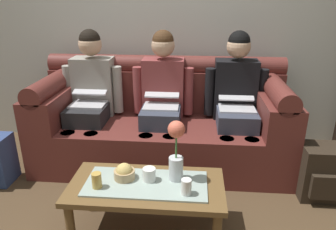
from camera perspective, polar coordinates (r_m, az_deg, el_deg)
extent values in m
cube|color=silver|center=(3.29, -0.13, 19.85)|extent=(6.00, 0.12, 2.90)
cube|color=maroon|center=(3.00, -1.12, -4.85)|extent=(2.26, 0.88, 0.42)
cube|color=maroon|center=(3.16, -0.55, 4.50)|extent=(2.26, 0.22, 0.40)
cylinder|color=maroon|center=(3.09, -0.56, 9.01)|extent=(2.26, 0.18, 0.18)
cube|color=maroon|center=(3.12, -19.59, 1.90)|extent=(0.28, 0.88, 0.28)
cylinder|color=maroon|center=(3.07, -20.01, 5.16)|extent=(0.18, 0.88, 0.18)
cube|color=maroon|center=(2.93, 18.48, 0.84)|extent=(0.28, 0.88, 0.28)
cylinder|color=maroon|center=(2.88, 18.90, 4.29)|extent=(0.18, 0.88, 0.18)
cube|color=#232326|center=(2.97, -14.14, 0.22)|extent=(0.34, 0.40, 0.15)
cylinder|color=#232326|center=(2.90, -17.14, -6.83)|extent=(0.12, 0.12, 0.42)
cylinder|color=#232326|center=(2.83, -13.35, -7.12)|extent=(0.12, 0.12, 0.42)
cube|color=gray|center=(3.13, -13.09, 5.13)|extent=(0.38, 0.22, 0.54)
cylinder|color=gray|center=(3.18, -17.33, 4.58)|extent=(0.09, 0.09, 0.44)
cylinder|color=gray|center=(3.03, -9.04, 4.52)|extent=(0.09, 0.09, 0.44)
sphere|color=tan|center=(3.03, -13.83, 12.22)|extent=(0.21, 0.21, 0.21)
sphere|color=black|center=(3.02, -13.89, 12.97)|extent=(0.19, 0.19, 0.19)
cube|color=silver|center=(2.96, -14.17, 1.86)|extent=(0.31, 0.22, 0.02)
cube|color=silver|center=(3.05, -13.54, 4.65)|extent=(0.31, 0.21, 0.07)
cube|color=black|center=(3.04, -13.59, 4.55)|extent=(0.27, 0.18, 0.06)
cube|color=#383D4C|center=(2.83, -1.28, -0.18)|extent=(0.34, 0.40, 0.15)
cylinder|color=#383D4C|center=(2.73, -3.93, -7.69)|extent=(0.12, 0.12, 0.42)
cylinder|color=#383D4C|center=(2.71, 0.30, -7.88)|extent=(0.12, 0.12, 0.42)
cube|color=brown|center=(2.99, -0.82, 4.97)|extent=(0.38, 0.22, 0.54)
cylinder|color=brown|center=(2.99, -5.40, 4.47)|extent=(0.09, 0.09, 0.44)
cylinder|color=brown|center=(2.95, 3.67, 4.26)|extent=(0.09, 0.09, 0.44)
sphere|color=tan|center=(2.89, -0.91, 12.41)|extent=(0.21, 0.21, 0.21)
sphere|color=#472D19|center=(2.88, -0.91, 13.19)|extent=(0.19, 0.19, 0.19)
cube|color=silver|center=(2.82, -1.25, 1.54)|extent=(0.31, 0.22, 0.02)
cube|color=silver|center=(2.92, -0.97, 4.46)|extent=(0.31, 0.20, 0.09)
cube|color=black|center=(2.92, -0.98, 4.34)|extent=(0.27, 0.18, 0.07)
cube|color=#383D4C|center=(2.84, 12.19, -0.59)|extent=(0.34, 0.40, 0.15)
cylinder|color=#383D4C|center=(2.71, 10.24, -8.16)|extent=(0.12, 0.12, 0.42)
cylinder|color=#383D4C|center=(2.74, 14.44, -8.21)|extent=(0.12, 0.12, 0.42)
cube|color=black|center=(3.00, 11.95, 4.56)|extent=(0.38, 0.22, 0.54)
cylinder|color=black|center=(2.95, 7.46, 4.14)|extent=(0.09, 0.09, 0.44)
cylinder|color=black|center=(3.01, 16.46, 3.78)|extent=(0.09, 0.09, 0.44)
sphere|color=tan|center=(2.90, 12.59, 11.95)|extent=(0.21, 0.21, 0.21)
sphere|color=black|center=(2.89, 12.65, 12.73)|extent=(0.19, 0.19, 0.19)
cube|color=silver|center=(2.83, 12.27, 1.12)|extent=(0.31, 0.22, 0.02)
cube|color=silver|center=(2.94, 12.07, 4.02)|extent=(0.31, 0.20, 0.11)
cube|color=black|center=(2.94, 12.08, 3.89)|extent=(0.27, 0.17, 0.09)
cube|color=brown|center=(2.10, -3.93, -12.72)|extent=(1.00, 0.49, 0.04)
cube|color=#9EB2A8|center=(2.08, -3.94, -12.18)|extent=(0.78, 0.34, 0.01)
cylinder|color=brown|center=(2.17, -17.11, -18.63)|extent=(0.06, 0.06, 0.34)
cylinder|color=brown|center=(2.46, -13.78, -12.99)|extent=(0.06, 0.06, 0.34)
cylinder|color=brown|center=(2.35, 8.17, -14.28)|extent=(0.06, 0.06, 0.34)
cylinder|color=silver|center=(2.07, 1.44, -9.57)|extent=(0.09, 0.09, 0.16)
cylinder|color=#3D7538|center=(2.00, 1.48, -5.67)|extent=(0.01, 0.01, 0.16)
sphere|color=#E0664C|center=(1.95, 1.51, -2.58)|extent=(0.11, 0.11, 0.11)
cylinder|color=tan|center=(2.12, -7.82, -10.50)|extent=(0.14, 0.14, 0.06)
sphere|color=#D8B766|center=(2.11, -7.85, -10.03)|extent=(0.11, 0.11, 0.11)
cylinder|color=white|center=(2.08, -3.40, -10.60)|extent=(0.08, 0.08, 0.09)
cylinder|color=white|center=(1.95, 3.30, -12.76)|extent=(0.06, 0.06, 0.10)
cylinder|color=gold|center=(2.06, -12.68, -11.38)|extent=(0.06, 0.06, 0.10)
cube|color=#2D2319|center=(2.78, 25.48, -9.17)|extent=(0.30, 0.26, 0.43)
cube|color=#2D2319|center=(2.68, 26.39, -11.55)|extent=(0.21, 0.05, 0.19)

